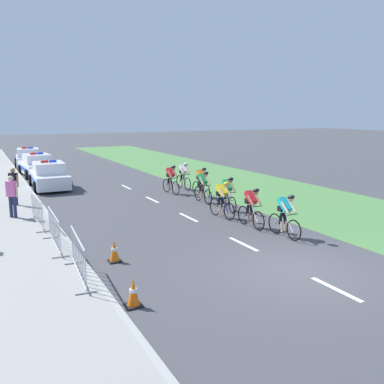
# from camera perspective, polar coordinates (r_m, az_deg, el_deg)

# --- Properties ---
(ground_plane) EXTENTS (160.00, 160.00, 0.00)m
(ground_plane) POSITION_cam_1_polar(r_m,az_deg,el_deg) (11.96, 14.07, -10.26)
(ground_plane) COLOR #424247
(kerb_edge) EXTENTS (0.16, 60.00, 0.13)m
(kerb_edge) POSITION_cam_1_polar(r_m,az_deg,el_deg) (22.84, -20.63, -0.46)
(kerb_edge) COLOR #9E9E99
(kerb_edge) RESTS_ON ground
(grass_verge) EXTENTS (7.00, 60.00, 0.01)m
(grass_verge) POSITION_cam_1_polar(r_m,az_deg,el_deg) (26.75, 5.14, 1.60)
(grass_verge) COLOR #4C7F42
(grass_verge) RESTS_ON ground
(lane_markings_centre) EXTENTS (0.14, 17.60, 0.01)m
(lane_markings_centre) POSITION_cam_1_polar(r_m,az_deg,el_deg) (17.22, -0.49, -3.45)
(lane_markings_centre) COLOR white
(lane_markings_centre) RESTS_ON ground
(cyclist_lead) EXTENTS (0.42, 1.72, 1.56)m
(cyclist_lead) POSITION_cam_1_polar(r_m,az_deg,el_deg) (14.69, 12.51, -3.05)
(cyclist_lead) COLOR black
(cyclist_lead) RESTS_ON ground
(cyclist_second) EXTENTS (0.42, 1.72, 1.56)m
(cyclist_second) POSITION_cam_1_polar(r_m,az_deg,el_deg) (15.70, 8.05, -2.01)
(cyclist_second) COLOR black
(cyclist_second) RESTS_ON ground
(cyclist_third) EXTENTS (0.44, 1.72, 1.56)m
(cyclist_third) POSITION_cam_1_polar(r_m,az_deg,el_deg) (17.02, 4.13, -0.94)
(cyclist_third) COLOR black
(cyclist_third) RESTS_ON ground
(cyclist_fourth) EXTENTS (0.45, 1.72, 1.56)m
(cyclist_fourth) POSITION_cam_1_polar(r_m,az_deg,el_deg) (18.21, 4.87, -0.18)
(cyclist_fourth) COLOR black
(cyclist_fourth) RESTS_ON ground
(cyclist_fifth) EXTENTS (0.42, 1.72, 1.56)m
(cyclist_fifth) POSITION_cam_1_polar(r_m,az_deg,el_deg) (19.86, 1.52, 0.76)
(cyclist_fifth) COLOR black
(cyclist_fifth) RESTS_ON ground
(cyclist_sixth) EXTENTS (0.42, 1.72, 1.56)m
(cyclist_sixth) POSITION_cam_1_polar(r_m,az_deg,el_deg) (21.27, 1.26, 1.43)
(cyclist_sixth) COLOR black
(cyclist_sixth) RESTS_ON ground
(cyclist_seventh) EXTENTS (0.45, 1.72, 1.56)m
(cyclist_seventh) POSITION_cam_1_polar(r_m,az_deg,el_deg) (22.12, -2.87, 1.78)
(cyclist_seventh) COLOR black
(cyclist_seventh) RESTS_ON ground
(cyclist_eighth) EXTENTS (0.42, 1.72, 1.56)m
(cyclist_eighth) POSITION_cam_1_polar(r_m,az_deg,el_deg) (23.38, -1.14, 2.27)
(cyclist_eighth) COLOR black
(cyclist_eighth) RESTS_ON ground
(police_car_nearest) EXTENTS (2.09, 4.45, 1.59)m
(police_car_nearest) POSITION_cam_1_polar(r_m,az_deg,el_deg) (25.14, -18.79, 2.05)
(police_car_nearest) COLOR white
(police_car_nearest) RESTS_ON ground
(police_car_second) EXTENTS (2.21, 4.50, 1.59)m
(police_car_second) POSITION_cam_1_polar(r_m,az_deg,el_deg) (30.32, -20.28, 3.35)
(police_car_second) COLOR white
(police_car_second) RESTS_ON ground
(police_car_third) EXTENTS (2.26, 4.52, 1.59)m
(police_car_third) POSITION_cam_1_polar(r_m,az_deg,el_deg) (35.51, -21.33, 4.26)
(police_car_third) COLOR silver
(police_car_third) RESTS_ON ground
(crowd_barrier_front) EXTENTS (0.65, 2.32, 1.07)m
(crowd_barrier_front) POSITION_cam_1_polar(r_m,az_deg,el_deg) (11.02, -15.16, -8.57)
(crowd_barrier_front) COLOR #B7BABF
(crowd_barrier_front) RESTS_ON sidewalk_slab
(crowd_barrier_middle) EXTENTS (0.55, 2.32, 1.07)m
(crowd_barrier_middle) POSITION_cam_1_polar(r_m,az_deg,el_deg) (13.64, -18.17, -5.01)
(crowd_barrier_middle) COLOR #B7BABF
(crowd_barrier_middle) RESTS_ON sidewalk_slab
(crowd_barrier_rear) EXTENTS (0.57, 2.32, 1.07)m
(crowd_barrier_rear) POSITION_cam_1_polar(r_m,az_deg,el_deg) (16.49, -20.26, -2.47)
(crowd_barrier_rear) COLOR #B7BABF
(crowd_barrier_rear) RESTS_ON sidewalk_slab
(traffic_cone_near) EXTENTS (0.36, 0.36, 0.64)m
(traffic_cone_near) POSITION_cam_1_polar(r_m,az_deg,el_deg) (12.34, -10.49, -7.91)
(traffic_cone_near) COLOR black
(traffic_cone_near) RESTS_ON ground
(traffic_cone_mid) EXTENTS (0.36, 0.36, 0.64)m
(traffic_cone_mid) POSITION_cam_1_polar(r_m,az_deg,el_deg) (9.59, -7.97, -13.41)
(traffic_cone_mid) COLOR black
(traffic_cone_mid) RESTS_ON ground
(spectator_closest) EXTENTS (0.41, 0.44, 1.68)m
(spectator_closest) POSITION_cam_1_polar(r_m,az_deg,el_deg) (20.43, -23.03, 1.03)
(spectator_closest) COLOR #23284C
(spectator_closest) RESTS_ON sidewalk_slab
(spectator_middle) EXTENTS (0.46, 0.40, 1.68)m
(spectator_middle) POSITION_cam_1_polar(r_m,az_deg,el_deg) (18.01, -23.24, -0.19)
(spectator_middle) COLOR #23284C
(spectator_middle) RESTS_ON sidewalk_slab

